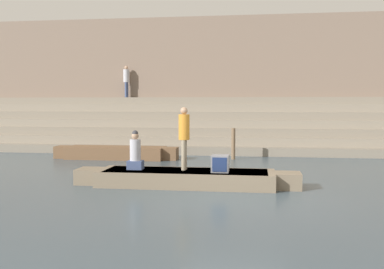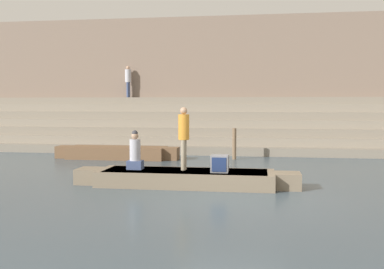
{
  "view_description": "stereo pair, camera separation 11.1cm",
  "coord_description": "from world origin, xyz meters",
  "px_view_note": "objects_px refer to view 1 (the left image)",
  "views": [
    {
      "loc": [
        0.53,
        -10.47,
        2.26
      ],
      "look_at": [
        -1.36,
        2.71,
        1.33
      ],
      "focal_mm": 42.0,
      "sensor_mm": 36.0,
      "label": 1
    },
    {
      "loc": [
        0.64,
        -10.45,
        2.26
      ],
      "look_at": [
        -1.36,
        2.71,
        1.33
      ],
      "focal_mm": 42.0,
      "sensor_mm": 36.0,
      "label": 2
    }
  ],
  "objects_px": {
    "person_rowing": "(135,153)",
    "moored_boat_shore": "(116,152)",
    "rowboat_main": "(186,178)",
    "person_on_steps": "(126,79)",
    "person_standing": "(184,133)",
    "tv_set": "(220,164)",
    "mooring_post": "(233,144)"
  },
  "relations": [
    {
      "from": "person_rowing",
      "to": "moored_boat_shore",
      "type": "height_order",
      "value": "person_rowing"
    },
    {
      "from": "rowboat_main",
      "to": "person_on_steps",
      "type": "relative_size",
      "value": 3.76
    },
    {
      "from": "person_standing",
      "to": "person_rowing",
      "type": "distance_m",
      "value": 1.47
    },
    {
      "from": "person_standing",
      "to": "person_on_steps",
      "type": "bearing_deg",
      "value": 129.65
    },
    {
      "from": "person_rowing",
      "to": "person_on_steps",
      "type": "bearing_deg",
      "value": 91.63
    },
    {
      "from": "tv_set",
      "to": "person_rowing",
      "type": "bearing_deg",
      "value": 179.47
    },
    {
      "from": "rowboat_main",
      "to": "person_standing",
      "type": "bearing_deg",
      "value": 119.35
    },
    {
      "from": "tv_set",
      "to": "moored_boat_shore",
      "type": "height_order",
      "value": "tv_set"
    },
    {
      "from": "person_standing",
      "to": "mooring_post",
      "type": "bearing_deg",
      "value": 95.5
    },
    {
      "from": "rowboat_main",
      "to": "person_standing",
      "type": "xyz_separation_m",
      "value": [
        -0.06,
        0.11,
        1.2
      ]
    },
    {
      "from": "tv_set",
      "to": "mooring_post",
      "type": "distance_m",
      "value": 6.15
    },
    {
      "from": "rowboat_main",
      "to": "moored_boat_shore",
      "type": "distance_m",
      "value": 6.7
    },
    {
      "from": "rowboat_main",
      "to": "person_rowing",
      "type": "height_order",
      "value": "person_rowing"
    },
    {
      "from": "rowboat_main",
      "to": "mooring_post",
      "type": "relative_size",
      "value": 4.89
    },
    {
      "from": "tv_set",
      "to": "person_on_steps",
      "type": "height_order",
      "value": "person_on_steps"
    },
    {
      "from": "person_rowing",
      "to": "person_on_steps",
      "type": "relative_size",
      "value": 0.66
    },
    {
      "from": "person_standing",
      "to": "mooring_post",
      "type": "distance_m",
      "value": 6.04
    },
    {
      "from": "tv_set",
      "to": "rowboat_main",
      "type": "bearing_deg",
      "value": 174.87
    },
    {
      "from": "mooring_post",
      "to": "person_on_steps",
      "type": "distance_m",
      "value": 8.06
    },
    {
      "from": "rowboat_main",
      "to": "person_on_steps",
      "type": "distance_m",
      "value": 12.27
    },
    {
      "from": "tv_set",
      "to": "person_standing",
      "type": "bearing_deg",
      "value": 169.17
    },
    {
      "from": "moored_boat_shore",
      "to": "tv_set",
      "type": "bearing_deg",
      "value": -49.61
    },
    {
      "from": "moored_boat_shore",
      "to": "mooring_post",
      "type": "bearing_deg",
      "value": 6.37
    },
    {
      "from": "person_rowing",
      "to": "tv_set",
      "type": "height_order",
      "value": "person_rowing"
    },
    {
      "from": "mooring_post",
      "to": "person_on_steps",
      "type": "bearing_deg",
      "value": 140.56
    },
    {
      "from": "person_rowing",
      "to": "mooring_post",
      "type": "xyz_separation_m",
      "value": [
        2.4,
        5.99,
        -0.25
      ]
    },
    {
      "from": "person_standing",
      "to": "moored_boat_shore",
      "type": "bearing_deg",
      "value": 139.8
    },
    {
      "from": "person_standing",
      "to": "moored_boat_shore",
      "type": "relative_size",
      "value": 0.34
    },
    {
      "from": "person_standing",
      "to": "mooring_post",
      "type": "relative_size",
      "value": 1.37
    },
    {
      "from": "person_standing",
      "to": "tv_set",
      "type": "distance_m",
      "value": 1.3
    },
    {
      "from": "rowboat_main",
      "to": "moored_boat_shore",
      "type": "height_order",
      "value": "moored_boat_shore"
    },
    {
      "from": "tv_set",
      "to": "person_on_steps",
      "type": "relative_size",
      "value": 0.28
    }
  ]
}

